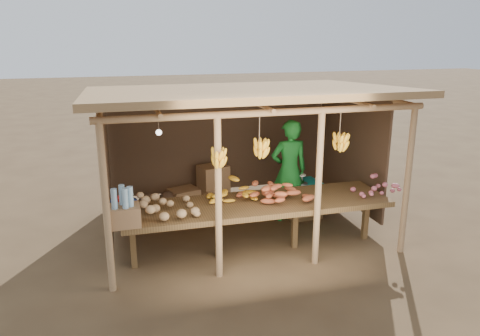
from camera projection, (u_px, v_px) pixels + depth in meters
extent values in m
plane|color=brown|center=(240.00, 227.00, 7.91)|extent=(60.00, 60.00, 0.00)
cylinder|color=#AA8157|center=(106.00, 210.00, 5.68)|extent=(0.09, 0.09, 2.20)
cylinder|color=#AA8157|center=(407.00, 182.00, 6.75)|extent=(0.09, 0.09, 2.20)
cylinder|color=#AA8157|center=(106.00, 152.00, 8.46)|extent=(0.09, 0.09, 2.20)
cylinder|color=#AA8157|center=(320.00, 138.00, 9.53)|extent=(0.09, 0.09, 2.20)
cylinder|color=#AA8157|center=(218.00, 199.00, 6.04)|extent=(0.09, 0.09, 2.20)
cylinder|color=#AA8157|center=(318.00, 190.00, 6.39)|extent=(0.09, 0.09, 2.20)
cylinder|color=#AA8157|center=(271.00, 113.00, 5.91)|extent=(4.40, 0.09, 0.09)
cylinder|color=#AA8157|center=(219.00, 87.00, 8.69)|extent=(4.40, 0.09, 0.09)
cube|color=#A1794B|center=(240.00, 92.00, 7.27)|extent=(4.70, 3.50, 0.28)
cube|color=#4C3523|center=(220.00, 139.00, 8.95)|extent=(4.20, 0.04, 1.98)
cube|color=#4C3523|center=(107.00, 164.00, 7.23)|extent=(0.04, 2.40, 1.98)
cube|color=#4C3523|center=(350.00, 148.00, 8.29)|extent=(0.04, 2.40, 1.98)
cube|color=brown|center=(257.00, 205.00, 6.82)|extent=(3.90, 1.05, 0.08)
cube|color=brown|center=(133.00, 244.00, 6.47)|extent=(0.08, 0.08, 0.72)
cube|color=brown|center=(217.00, 234.00, 6.78)|extent=(0.08, 0.08, 0.72)
cube|color=brown|center=(295.00, 226.00, 7.08)|extent=(0.08, 0.08, 0.72)
cube|color=brown|center=(366.00, 218.00, 7.39)|extent=(0.08, 0.08, 0.72)
cylinder|color=navy|center=(123.00, 206.00, 6.44)|extent=(0.41, 0.41, 0.14)
cube|color=olive|center=(124.00, 216.00, 5.95)|extent=(0.42, 0.34, 0.26)
imported|color=#1A7526|center=(289.00, 171.00, 8.03)|extent=(0.66, 0.44, 1.78)
cube|color=brown|center=(301.00, 201.00, 8.34)|extent=(0.66, 0.58, 0.57)
cube|color=#0D8F92|center=(302.00, 184.00, 8.26)|extent=(0.74, 0.65, 0.06)
cube|color=olive|center=(214.00, 197.00, 8.74)|extent=(0.61, 0.55, 0.40)
cube|color=olive|center=(213.00, 176.00, 8.63)|extent=(0.61, 0.55, 0.40)
cube|color=olive|center=(184.00, 199.00, 8.60)|extent=(0.61, 0.55, 0.40)
ellipsoid|color=#4C3523|center=(148.00, 205.00, 8.32)|extent=(0.38, 0.38, 0.52)
ellipsoid|color=#4C3523|center=(168.00, 203.00, 8.41)|extent=(0.38, 0.38, 0.52)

